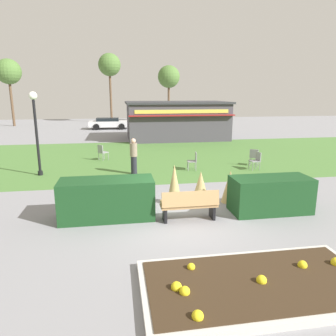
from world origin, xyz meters
The scene contains 21 objects.
ground_plane centered at (0.00, 0.00, 0.00)m, with size 80.00×80.00×0.00m, color gray.
lawn_patch centered at (0.00, 9.68, 0.00)m, with size 36.00×12.00×0.01m, color #4C7A38.
flower_bed centered at (1.03, -3.67, 0.09)m, with size 4.57×2.32×0.30m.
park_bench centered at (0.46, -0.18, 0.48)m, with size 1.70×0.53×0.95m.
hedge_left centered at (-1.95, 0.40, 0.61)m, with size 2.79×1.10×1.21m, color #19421E.
hedge_right centered at (3.17, 0.11, 0.57)m, with size 2.50×1.10×1.13m, color #19421E.
ornamental_grass_behind_left centered at (1.20, 1.32, 0.56)m, with size 0.64×0.64×1.11m, color tan.
ornamental_grass_behind_right centered at (2.21, 1.19, 0.57)m, with size 0.58×0.58×1.13m, color tan.
ornamental_grass_behind_center centered at (0.28, 1.32, 0.69)m, with size 0.54×0.54×1.38m, color tan.
lamppost_mid centered at (-5.17, 6.13, 2.40)m, with size 0.36×0.36×3.79m.
trash_bin centered at (3.86, 1.04, 0.43)m, with size 0.52×0.52×0.86m, color #2D4233.
food_kiosk centered at (3.34, 17.19, 1.54)m, with size 8.31×5.50×3.05m.
cafe_chair_west centered at (2.09, 5.94, 0.53)m, with size 0.49×0.49×0.89m.
cafe_chair_east centered at (-2.46, 9.06, 0.53)m, with size 0.62×0.62×0.89m.
cafe_chair_center centered at (5.45, 6.38, 0.53)m, with size 0.61×0.61×0.89m.
cafe_chair_north centered at (5.18, 5.54, 0.53)m, with size 0.48×0.48×0.89m.
person_strolling centered at (-0.85, 5.66, 0.86)m, with size 0.34×0.34×1.69m.
parked_car_west_slot centered at (-2.40, 25.47, 0.64)m, with size 4.24×2.14×1.20m.
tree_left_bg centered at (5.18, 32.15, 5.72)m, with size 2.80×2.80×7.18m.
tree_right_bg centered at (-2.21, 33.11, 7.13)m, with size 2.80×2.80×8.62m.
tree_center_bg centered at (-13.39, 30.38, 6.04)m, with size 2.80×2.80×7.50m.
Camera 1 is at (-1.57, -8.73, 3.70)m, focal length 33.51 mm.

